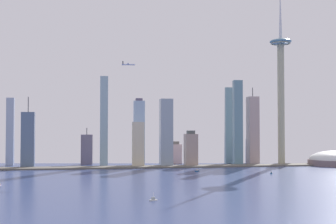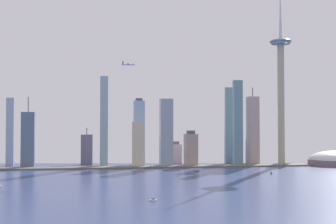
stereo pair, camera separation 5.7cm
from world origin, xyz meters
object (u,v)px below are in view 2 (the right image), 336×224
object	(u,v)px
skyscraper_12	(138,145)
observation_tower	(281,77)
boat_1	(153,199)
skyscraper_10	(231,125)
skyscraper_1	(87,149)
skyscraper_7	(28,140)
boat_2	(271,173)
skyscraper_13	(249,150)
skyscraper_0	(175,153)
skyscraper_9	(104,121)
boat_0	(197,171)
skyscraper_4	(139,132)
skyscraper_6	(253,131)
skyscraper_3	(191,149)
skyscraper_11	(10,132)
boat_5	(0,185)
skyscraper_5	(166,133)
skyscraper_8	(238,123)
airplane	(128,64)
skyscraper_2	(288,138)
stadium_dome	(334,160)

from	to	relation	value
skyscraper_12	observation_tower	bearing A→B (deg)	1.31
boat_1	skyscraper_10	bearing A→B (deg)	-137.69
skyscraper_12	skyscraper_1	bearing A→B (deg)	138.15
skyscraper_7	boat_2	world-z (taller)	skyscraper_7
skyscraper_1	skyscraper_13	xyz separation A→B (m)	(344.06, -23.76, -3.68)
skyscraper_0	skyscraper_9	distance (m)	172.41
skyscraper_0	boat_0	world-z (taller)	skyscraper_0
skyscraper_4	skyscraper_13	xyz separation A→B (m)	(238.94, 14.73, -39.08)
skyscraper_6	skyscraper_3	bearing A→B (deg)	-170.28
skyscraper_10	skyscraper_11	size ratio (longest dim) A/B	1.32
boat_1	boat_5	world-z (taller)	boat_1
skyscraper_11	skyscraper_5	bearing A→B (deg)	-13.09
skyscraper_9	boat_5	distance (m)	340.16
skyscraper_9	boat_1	distance (m)	461.32
skyscraper_8	airplane	world-z (taller)	airplane
skyscraper_2	airplane	bearing A→B (deg)	-159.45
skyscraper_5	skyscraper_7	distance (m)	263.65
skyscraper_12	boat_1	size ratio (longest dim) A/B	10.01
skyscraper_1	boat_5	world-z (taller)	skyscraper_1
skyscraper_2	skyscraper_4	world-z (taller)	skyscraper_4
skyscraper_2	boat_5	size ratio (longest dim) A/B	17.84
skyscraper_1	skyscraper_5	bearing A→B (deg)	-28.64
skyscraper_9	boat_1	size ratio (longest dim) A/B	20.41
stadium_dome	skyscraper_8	xyz separation A→B (m)	(-191.16, 31.53, 75.80)
skyscraper_9	boat_0	bearing A→B (deg)	-41.70
skyscraper_9	boat_5	size ratio (longest dim) A/B	27.93
observation_tower	skyscraper_1	xyz separation A→B (m)	(-393.31, 81.50, -149.51)
skyscraper_7	skyscraper_9	bearing A→B (deg)	6.39
skyscraper_12	boat_0	size ratio (longest dim) A/B	9.48
skyscraper_13	boat_5	size ratio (longest dim) A/B	9.21
observation_tower	skyscraper_0	xyz separation A→B (m)	(-207.72, 71.51, -158.77)
skyscraper_10	skyscraper_9	bearing A→B (deg)	-173.56
observation_tower	boat_2	bearing A→B (deg)	-117.74
stadium_dome	skyscraper_4	xyz separation A→B (m)	(-387.61, 71.91, 56.12)
stadium_dome	skyscraper_12	world-z (taller)	skyscraper_12
skyscraper_0	boat_1	size ratio (longest dim) A/B	5.41
boat_5	airplane	xyz separation A→B (m)	(181.02, 192.80, 186.97)
skyscraper_3	skyscraper_1	bearing A→B (deg)	157.66
skyscraper_4	skyscraper_12	xyz separation A→B (m)	(-6.61, -49.75, -22.84)
boat_0	boat_2	size ratio (longest dim) A/B	1.33
boat_2	observation_tower	bearing A→B (deg)	3.31
skyscraper_8	skyscraper_4	bearing A→B (deg)	168.38
skyscraper_4	skyscraper_9	xyz separation A→B (m)	(-71.53, -17.72, 22.32)
skyscraper_4	skyscraper_13	distance (m)	242.56
observation_tower	airplane	world-z (taller)	observation_tower
skyscraper_4	skyscraper_10	size ratio (longest dim) A/B	0.76
skyscraper_3	boat_5	bearing A→B (deg)	-139.07
boat_0	boat_2	bearing A→B (deg)	129.47
skyscraper_1	skyscraper_4	world-z (taller)	skyscraper_4
skyscraper_6	skyscraper_4	bearing A→B (deg)	174.72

